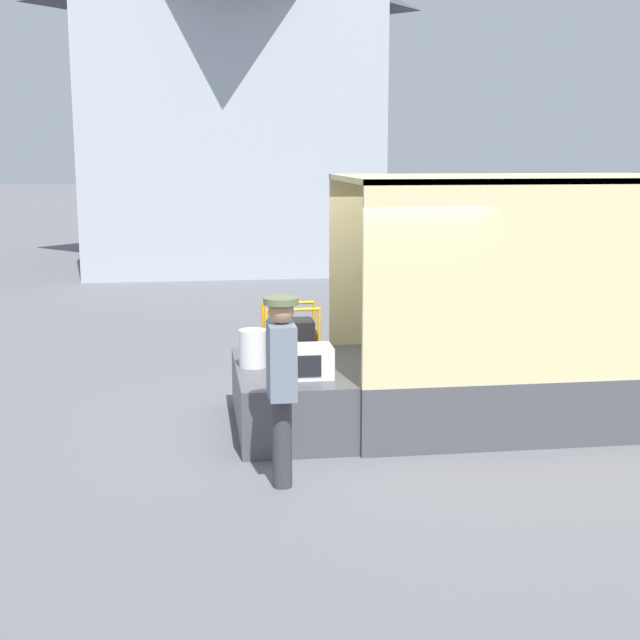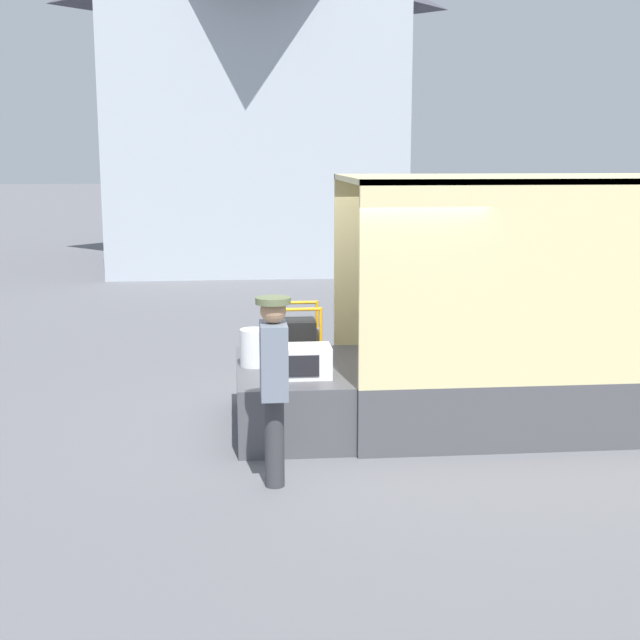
# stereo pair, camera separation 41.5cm
# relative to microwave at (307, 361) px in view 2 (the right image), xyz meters

# --- Properties ---
(ground_plane) EXTENTS (160.00, 160.00, 0.00)m
(ground_plane) POSITION_rel_microwave_xyz_m (0.46, 0.47, -0.87)
(ground_plane) COLOR slate
(tailgate_deck) EXTENTS (1.19, 2.06, 0.70)m
(tailgate_deck) POSITION_rel_microwave_xyz_m (-0.13, 0.47, -0.52)
(tailgate_deck) COLOR #4C4C51
(tailgate_deck) RESTS_ON ground
(microwave) EXTENTS (0.50, 0.43, 0.33)m
(microwave) POSITION_rel_microwave_xyz_m (0.00, 0.00, 0.00)
(microwave) COLOR white
(microwave) RESTS_ON tailgate_deck
(portable_generator) EXTENTS (0.63, 0.49, 0.63)m
(portable_generator) POSITION_rel_microwave_xyz_m (-0.07, 0.82, 0.07)
(portable_generator) COLOR black
(portable_generator) RESTS_ON tailgate_deck
(orange_bucket) EXTENTS (0.30, 0.30, 0.41)m
(orange_bucket) POSITION_rel_microwave_xyz_m (-0.54, 0.53, 0.04)
(orange_bucket) COLOR silver
(orange_bucket) RESTS_ON tailgate_deck
(worker_person) EXTENTS (0.32, 0.44, 1.76)m
(worker_person) POSITION_rel_microwave_xyz_m (-0.40, -1.26, 0.21)
(worker_person) COLOR #38383D
(worker_person) RESTS_ON ground
(house_backdrop) EXTENTS (7.66, 8.22, 9.28)m
(house_backdrop) POSITION_rel_microwave_xyz_m (-0.12, 16.16, 3.86)
(house_backdrop) COLOR #A8B2BC
(house_backdrop) RESTS_ON ground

